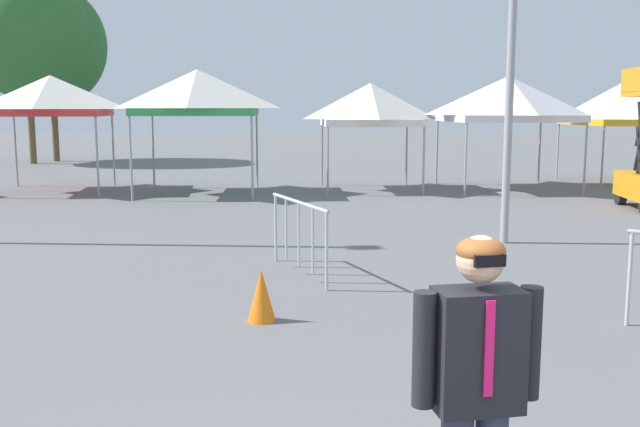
# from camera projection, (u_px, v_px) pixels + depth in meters

# --- Properties ---
(canopy_tent_right_of_center) EXTENTS (3.09, 3.09, 3.31)m
(canopy_tent_right_of_center) POSITION_uv_depth(u_px,v_px,m) (51.00, 96.00, 20.13)
(canopy_tent_right_of_center) COLOR #9E9EA3
(canopy_tent_right_of_center) RESTS_ON ground
(canopy_tent_far_left) EXTENTS (3.49, 3.49, 3.44)m
(canopy_tent_far_left) POSITION_uv_depth(u_px,v_px,m) (198.00, 93.00, 19.53)
(canopy_tent_far_left) COLOR #9E9EA3
(canopy_tent_far_left) RESTS_ON ground
(canopy_tent_behind_right) EXTENTS (2.95, 2.95, 3.10)m
(canopy_tent_behind_right) POSITION_uv_depth(u_px,v_px,m) (370.00, 105.00, 20.52)
(canopy_tent_behind_right) COLOR #9E9EA3
(canopy_tent_behind_right) RESTS_ON ground
(canopy_tent_behind_left) EXTENTS (3.67, 3.67, 3.31)m
(canopy_tent_behind_left) POSITION_uv_depth(u_px,v_px,m) (508.00, 99.00, 20.66)
(canopy_tent_behind_left) COLOR #9E9EA3
(canopy_tent_behind_left) RESTS_ON ground
(canopy_tent_left_of_center) EXTENTS (3.63, 3.63, 3.37)m
(canopy_tent_left_of_center) POSITION_uv_depth(u_px,v_px,m) (632.00, 101.00, 22.56)
(canopy_tent_left_of_center) COLOR #9E9EA3
(canopy_tent_left_of_center) RESTS_ON ground
(person_foreground) EXTENTS (0.65, 0.27, 1.78)m
(person_foreground) POSITION_uv_depth(u_px,v_px,m) (476.00, 387.00, 3.43)
(person_foreground) COLOR #33384C
(person_foreground) RESTS_ON ground
(tree_behind_tents_right) EXTENTS (5.18, 5.18, 8.45)m
(tree_behind_tents_right) POSITION_uv_depth(u_px,v_px,m) (26.00, 32.00, 29.97)
(tree_behind_tents_right) COLOR brown
(tree_behind_tents_right) RESTS_ON ground
(tree_behind_tents_center) EXTENTS (4.86, 4.86, 7.85)m
(tree_behind_tents_center) POSITION_uv_depth(u_px,v_px,m) (51.00, 45.00, 31.45)
(tree_behind_tents_center) COLOR brown
(tree_behind_tents_center) RESTS_ON ground
(crowd_barrier_near_person) EXTENTS (0.63, 2.03, 1.08)m
(crowd_barrier_near_person) POSITION_uv_depth(u_px,v_px,m) (299.00, 223.00, 10.11)
(crowd_barrier_near_person) COLOR #B7BABF
(crowd_barrier_near_person) RESTS_ON ground
(traffic_cone_lot_center) EXTENTS (0.32, 0.32, 0.59)m
(traffic_cone_lot_center) POSITION_uv_depth(u_px,v_px,m) (261.00, 295.00, 7.94)
(traffic_cone_lot_center) COLOR orange
(traffic_cone_lot_center) RESTS_ON ground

